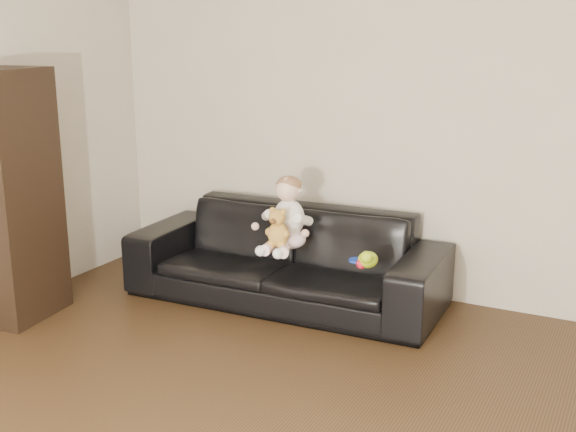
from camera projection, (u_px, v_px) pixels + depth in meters
The scene contains 9 objects.
wall_back at pixel (439, 110), 4.70m from camera, with size 5.00×5.00×0.00m, color #BDB39F.
sofa at pixel (286, 257), 4.90m from camera, with size 2.12×0.83×0.62m, color black.
cabinet at pixel (11, 196), 4.52m from camera, with size 0.40×0.54×1.58m, color black.
shelf_item at pixel (7, 140), 4.42m from camera, with size 0.18×0.25×0.28m, color silver.
baby at pixel (287, 217), 4.69m from camera, with size 0.37×0.44×0.48m.
teddy_bear at pixel (278, 228), 4.57m from camera, with size 0.17×0.16×0.25m.
toy_green at pixel (368, 260), 4.36m from camera, with size 0.12×0.15×0.10m, color #A0C617.
toy_rattle at pixel (361, 264), 4.34m from camera, with size 0.06×0.06×0.06m, color red.
toy_blue_disc at pixel (356, 260), 4.49m from camera, with size 0.10×0.10×0.01m, color #1838C6.
Camera 1 is at (1.27, -1.90, 1.82)m, focal length 45.00 mm.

